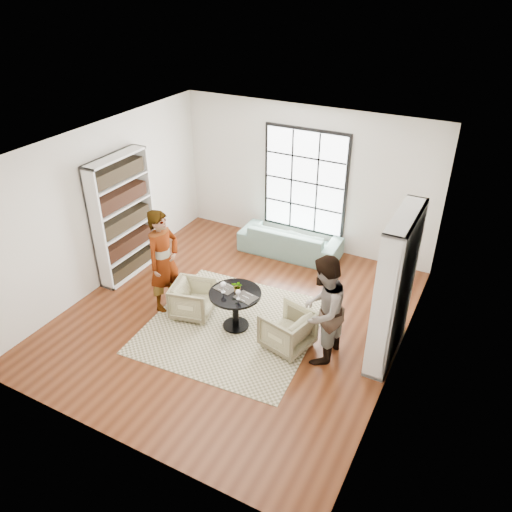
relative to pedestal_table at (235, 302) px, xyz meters
The scene contains 16 objects.
ground 0.58m from the pedestal_table, 123.08° to the left, with size 6.00×6.00×0.00m, color brown.
room_shell 1.10m from the pedestal_table, 101.44° to the left, with size 6.00×6.01×6.00m.
rug 0.50m from the pedestal_table, 153.46° to the right, with size 2.73×2.73×0.01m, color #C2B491.
pedestal_table is the anchor object (origin of this frame).
sofa 2.71m from the pedestal_table, 94.55° to the left, with size 2.11×0.83×0.62m, color gray.
armchair_left 0.85m from the pedestal_table, behind, with size 0.67×0.69×0.62m, color tan.
armchair_right 0.99m from the pedestal_table, ahead, with size 0.70×0.72×0.65m, color tan.
person_left 1.44m from the pedestal_table, behind, with size 0.68×0.45×1.87m, color gray.
person_right 1.57m from the pedestal_table, ahead, with size 0.86×0.67×1.78m, color gray.
placemat_left 0.28m from the pedestal_table, behind, with size 0.34×0.26×0.01m, color #292723.
placemat_right 0.29m from the pedestal_table, ahead, with size 0.34×0.26×0.01m, color #292723.
cutlery_left 0.29m from the pedestal_table, behind, with size 0.14×0.22×0.01m, color silver, non-canonical shape.
cutlery_right 0.30m from the pedestal_table, ahead, with size 0.14×0.22×0.01m, color silver, non-canonical shape.
wine_glass_left 0.38m from the pedestal_table, 157.18° to the right, with size 0.09×0.09×0.20m.
wine_glass_right 0.37m from the pedestal_table, 44.46° to the right, with size 0.08×0.08×0.18m.
flower_centerpiece 0.29m from the pedestal_table, 56.62° to the left, with size 0.18×0.16×0.21m, color gray.
Camera 1 is at (3.56, -6.02, 5.32)m, focal length 35.00 mm.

